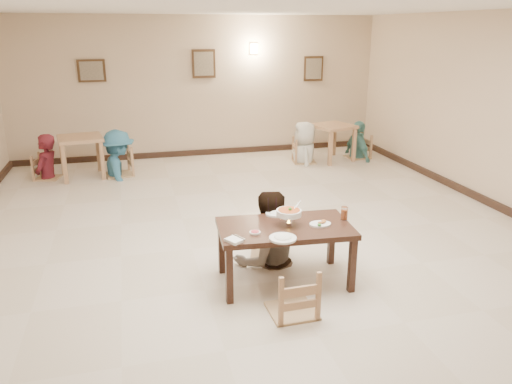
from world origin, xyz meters
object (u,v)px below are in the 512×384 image
object	(u,v)px
main_table	(285,232)
bg_chair_rl	(305,139)
main_diner	(268,191)
bg_diner_a	(42,134)
bg_chair_lr	(117,148)
bg_diner_d	(360,121)
bg_table_left	(81,144)
bg_diner_c	(305,122)
bg_chair_ll	(45,156)
chair_near	(293,268)
bg_table_right	(333,131)
chair_far	(267,225)
bg_chair_rr	(359,136)
curry_warmer	(289,213)
bg_diner_b	(115,130)
drink_glass	(344,214)

from	to	relation	value
main_table	bg_chair_rl	distance (m)	5.33
main_diner	bg_diner_a	world-z (taller)	main_diner
bg_chair_lr	bg_diner_d	distance (m)	5.10
main_diner	bg_diner_a	xyz separation A→B (m)	(-3.09, 4.42, -0.04)
main_diner	bg_table_left	bearing A→B (deg)	-68.58
bg_diner_c	bg_chair_ll	bearing A→B (deg)	-80.47
chair_near	bg_chair_rl	xyz separation A→B (m)	(2.13, 5.57, 0.00)
bg_table_left	bg_diner_a	size ratio (longest dim) A/B	0.53
main_table	bg_diner_d	size ratio (longest dim) A/B	0.92
main_table	bg_table_right	xyz separation A→B (m)	(2.64, 4.94, 0.04)
bg_diner_d	chair_far	bearing A→B (deg)	138.25
chair_near	bg_diner_a	distance (m)	6.40
chair_near	bg_diner_d	bearing A→B (deg)	-122.40
bg_chair_rl	bg_diner_d	xyz separation A→B (m)	(1.27, 0.06, 0.32)
chair_near	bg_diner_a	bearing A→B (deg)	-63.18
bg_chair_rr	bg_diner_d	size ratio (longest dim) A/B	0.60
curry_warmer	bg_diner_b	size ratio (longest dim) A/B	0.17
chair_far	main_diner	world-z (taller)	main_diner
bg_diner_c	bg_table_left	bearing A→B (deg)	-79.73
bg_diner_b	bg_table_right	bearing A→B (deg)	-100.82
bg_chair_lr	bg_diner_c	xyz separation A→B (m)	(3.82, 0.05, 0.33)
bg_chair_ll	bg_chair_rl	distance (m)	5.14
main_table	chair_far	xyz separation A→B (m)	(-0.02, 0.65, -0.16)
drink_glass	bg_diner_d	xyz separation A→B (m)	(2.58, 4.98, 0.07)
main_diner	bg_diner_a	size ratio (longest dim) A/B	1.04
chair_far	bg_diner_b	world-z (taller)	bg_diner_b
bg_table_right	bg_diner_c	size ratio (longest dim) A/B	0.56
bg_chair_ll	bg_diner_a	distance (m)	0.41
chair_far	bg_diner_d	distance (m)	5.47
drink_glass	bg_chair_lr	xyz separation A→B (m)	(-2.51, 4.87, -0.21)
bg_chair_lr	bg_diner_d	size ratio (longest dim) A/B	0.66
bg_chair_lr	bg_diner_a	world-z (taller)	bg_diner_a
chair_far	bg_diner_b	size ratio (longest dim) A/B	0.49
bg_diner_b	curry_warmer	bearing A→B (deg)	-170.71
chair_near	bg_chair_rl	distance (m)	5.96
bg_table_left	chair_far	bearing A→B (deg)	-60.20
main_table	bg_chair_rl	world-z (taller)	bg_chair_rl
chair_near	bg_chair_rr	size ratio (longest dim) A/B	1.00
chair_far	bg_diner_c	size ratio (longest dim) A/B	0.51
bg_chair_lr	bg_chair_rl	size ratio (longest dim) A/B	1.09
bg_chair_lr	main_table	bearing A→B (deg)	10.70
bg_chair_rl	bg_chair_rr	size ratio (longest dim) A/B	1.01
bg_table_right	bg_chair_lr	size ratio (longest dim) A/B	0.90
bg_chair_ll	bg_diner_d	size ratio (longest dim) A/B	0.55
bg_table_right	bg_diner_c	distance (m)	0.68
bg_table_right	bg_diner_d	distance (m)	0.66
bg_chair_rl	bg_diner_d	bearing A→B (deg)	-78.49
bg_diner_d	bg_diner_a	bearing A→B (deg)	85.36
main_table	curry_warmer	world-z (taller)	curry_warmer
bg_chair_rl	bg_chair_rr	xyz separation A→B (m)	(1.27, 0.06, -0.00)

